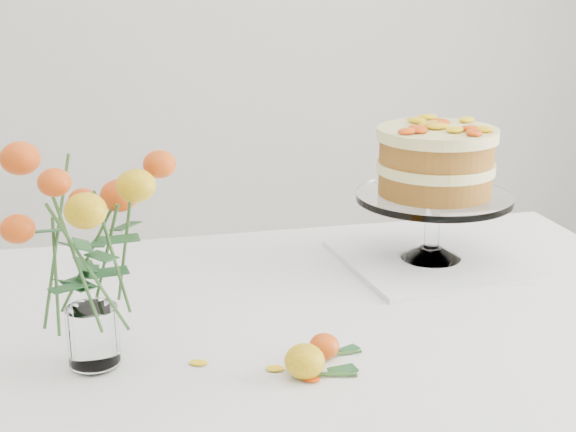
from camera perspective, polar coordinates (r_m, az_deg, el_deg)
name	(u,v)px	position (r m, az deg, el deg)	size (l,w,h in m)	color
table	(269,374)	(1.28, -1.36, -11.15)	(1.43, 0.93, 0.76)	tan
napkin	(430,260)	(1.52, 10.08, -3.12)	(0.31, 0.31, 0.01)	white
cake_stand	(435,168)	(1.47, 10.44, 3.35)	(0.28, 0.28, 0.26)	white
rose_vase	(84,224)	(1.08, -14.28, -0.54)	(0.25, 0.25, 0.35)	white
loose_rose_near	(305,361)	(1.09, 1.21, -10.29)	(0.10, 0.05, 0.05)	yellow
loose_rose_far	(324,346)	(1.14, 2.61, -9.24)	(0.08, 0.04, 0.04)	#E43F0B
stray_petal_a	(199,363)	(1.13, -6.38, -10.35)	(0.03, 0.02, 0.00)	yellow
stray_petal_b	(275,369)	(1.11, -0.92, -10.80)	(0.03, 0.02, 0.00)	yellow
stray_petal_c	(311,379)	(1.09, 1.64, -11.53)	(0.03, 0.02, 0.00)	yellow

